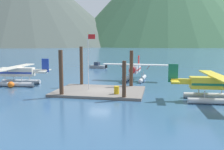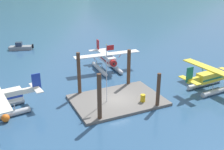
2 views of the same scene
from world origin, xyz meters
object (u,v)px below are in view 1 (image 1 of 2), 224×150
object	(u,v)px
flagpole	(89,55)
mooring_buoy	(11,85)
seaplane_yellow_stbd_aft	(214,86)
boat_grey_open_north	(98,66)
seaplane_white_bow_right	(135,71)
seaplane_cream_port_fwd	(17,74)
fuel_drum	(117,90)

from	to	relation	value
flagpole	mooring_buoy	size ratio (longest dim) A/B	8.14
seaplane_yellow_stbd_aft	boat_grey_open_north	bearing A→B (deg)	123.69
seaplane_white_bow_right	boat_grey_open_north	bearing A→B (deg)	121.47
seaplane_cream_port_fwd	boat_grey_open_north	distance (m)	25.86
seaplane_cream_port_fwd	boat_grey_open_north	world-z (taller)	seaplane_cream_port_fwd
boat_grey_open_north	seaplane_yellow_stbd_aft	bearing A→B (deg)	-56.31
mooring_buoy	seaplane_yellow_stbd_aft	world-z (taller)	seaplane_yellow_stbd_aft
seaplane_yellow_stbd_aft	seaplane_white_bow_right	distance (m)	15.75
fuel_drum	boat_grey_open_north	distance (m)	31.48
fuel_drum	seaplane_cream_port_fwd	xyz separation A→B (m)	(-15.28, 4.62, 0.84)
flagpole	seaplane_cream_port_fwd	bearing A→B (deg)	166.32
fuel_drum	mooring_buoy	distance (m)	15.21
seaplane_cream_port_fwd	boat_grey_open_north	size ratio (longest dim) A/B	2.21
seaplane_yellow_stbd_aft	boat_grey_open_north	size ratio (longest dim) A/B	2.21
seaplane_white_bow_right	seaplane_cream_port_fwd	world-z (taller)	same
flagpole	seaplane_cream_port_fwd	distance (m)	12.27
seaplane_yellow_stbd_aft	seaplane_white_bow_right	xyz separation A→B (m)	(-9.39, 12.65, 0.00)
mooring_buoy	seaplane_white_bow_right	world-z (taller)	seaplane_white_bow_right
fuel_drum	seaplane_yellow_stbd_aft	size ratio (longest dim) A/B	0.08
flagpole	seaplane_yellow_stbd_aft	world-z (taller)	flagpole
fuel_drum	seaplane_white_bow_right	world-z (taller)	seaplane_white_bow_right
flagpole	seaplane_white_bow_right	size ratio (longest dim) A/B	0.66
seaplane_white_bow_right	boat_grey_open_north	world-z (taller)	seaplane_white_bow_right
flagpole	seaplane_yellow_stbd_aft	size ratio (longest dim) A/B	0.66
fuel_drum	seaplane_white_bow_right	distance (m)	12.36
seaplane_white_bow_right	fuel_drum	bearing A→B (deg)	-94.11
fuel_drum	seaplane_yellow_stbd_aft	world-z (taller)	seaplane_yellow_stbd_aft
seaplane_cream_port_fwd	seaplane_yellow_stbd_aft	bearing A→B (deg)	-10.99
mooring_buoy	seaplane_yellow_stbd_aft	distance (m)	25.46
mooring_buoy	seaplane_yellow_stbd_aft	bearing A→B (deg)	-6.59
seaplane_white_bow_right	boat_grey_open_north	xyz separation A→B (m)	(-10.76, 17.58, -1.09)
seaplane_yellow_stbd_aft	seaplane_cream_port_fwd	bearing A→B (deg)	169.01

